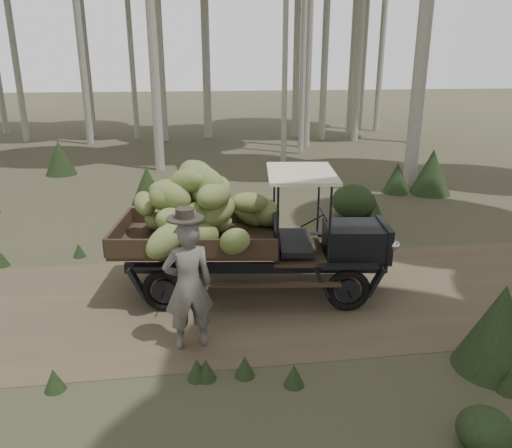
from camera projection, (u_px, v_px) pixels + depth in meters
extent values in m
plane|color=#473D2B|center=(145.00, 307.00, 8.40)|extent=(120.00, 120.00, 0.00)
cube|color=brown|center=(145.00, 306.00, 8.40)|extent=(70.00, 4.00, 0.01)
cube|color=black|center=(353.00, 240.00, 8.71)|extent=(1.09, 1.04, 0.53)
cube|color=black|center=(383.00, 240.00, 8.71)|extent=(0.23, 0.97, 0.60)
cube|color=black|center=(275.00, 235.00, 8.67)|extent=(0.26, 1.36, 0.53)
cube|color=#38281C|center=(198.00, 240.00, 8.70)|extent=(2.93, 2.10, 0.08)
cube|color=#38281C|center=(202.00, 215.00, 9.47)|extent=(2.70, 0.43, 0.31)
cube|color=#38281C|center=(191.00, 249.00, 7.81)|extent=(2.70, 0.43, 0.31)
cube|color=#38281C|center=(119.00, 231.00, 8.63)|extent=(0.29, 1.74, 0.31)
cube|color=beige|center=(301.00, 173.00, 8.33)|extent=(1.33, 1.78, 0.06)
cube|color=black|center=(256.00, 252.00, 9.17)|extent=(4.43, 0.70, 0.17)
cube|color=black|center=(256.00, 268.00, 8.47)|extent=(4.43, 0.70, 0.17)
torus|color=black|center=(333.00, 255.00, 9.63)|extent=(0.75, 0.23, 0.74)
torus|color=black|center=(348.00, 290.00, 8.16)|extent=(0.75, 0.23, 0.74)
torus|color=black|center=(178.00, 255.00, 9.62)|extent=(0.75, 0.23, 0.74)
torus|color=black|center=(164.00, 291.00, 8.15)|extent=(0.75, 0.23, 0.74)
sphere|color=beige|center=(382.00, 229.00, 9.11)|extent=(0.17, 0.17, 0.17)
sphere|color=beige|center=(395.00, 246.00, 8.28)|extent=(0.17, 0.17, 0.17)
ellipsoid|color=olive|center=(156.00, 219.00, 8.92)|extent=(0.53, 0.88, 0.49)
ellipsoid|color=olive|center=(249.00, 203.00, 8.93)|extent=(0.94, 0.74, 0.52)
ellipsoid|color=olive|center=(170.00, 195.00, 8.18)|extent=(0.91, 0.64, 0.65)
ellipsoid|color=olive|center=(192.00, 174.00, 8.40)|extent=(0.55, 0.68, 0.50)
ellipsoid|color=olive|center=(266.00, 212.00, 9.27)|extent=(0.69, 0.89, 0.69)
ellipsoid|color=olive|center=(175.00, 204.00, 8.69)|extent=(0.57, 0.72, 0.49)
ellipsoid|color=olive|center=(216.00, 185.00, 8.66)|extent=(0.68, 0.89, 0.41)
ellipsoid|color=olive|center=(185.00, 182.00, 8.31)|extent=(0.92, 0.89, 0.68)
ellipsoid|color=olive|center=(203.00, 235.00, 8.37)|extent=(0.80, 0.90, 0.61)
ellipsoid|color=olive|center=(172.00, 220.00, 8.05)|extent=(0.80, 0.88, 0.62)
ellipsoid|color=olive|center=(181.00, 192.00, 8.65)|extent=(0.96, 0.95, 0.60)
ellipsoid|color=olive|center=(205.00, 182.00, 8.31)|extent=(0.82, 0.71, 0.57)
ellipsoid|color=olive|center=(215.00, 221.00, 8.80)|extent=(0.81, 0.85, 0.50)
ellipsoid|color=olive|center=(145.00, 204.00, 8.61)|extent=(0.52, 0.81, 0.47)
ellipsoid|color=olive|center=(164.00, 194.00, 8.23)|extent=(0.71, 0.85, 0.59)
ellipsoid|color=olive|center=(205.00, 181.00, 8.26)|extent=(0.96, 0.88, 0.70)
ellipsoid|color=olive|center=(180.00, 229.00, 8.64)|extent=(0.95, 0.74, 0.52)
ellipsoid|color=olive|center=(197.00, 212.00, 8.30)|extent=(0.66, 0.84, 0.38)
ellipsoid|color=olive|center=(214.00, 195.00, 8.19)|extent=(0.83, 0.87, 0.47)
ellipsoid|color=olive|center=(200.00, 174.00, 8.40)|extent=(0.74, 0.97, 0.57)
ellipsoid|color=olive|center=(248.00, 213.00, 9.35)|extent=(0.81, 0.85, 0.62)
ellipsoid|color=olive|center=(217.00, 211.00, 8.48)|extent=(0.94, 0.93, 0.60)
ellipsoid|color=olive|center=(198.00, 190.00, 8.51)|extent=(0.77, 0.99, 0.57)
ellipsoid|color=olive|center=(194.00, 182.00, 8.29)|extent=(0.66, 0.82, 0.59)
ellipsoid|color=olive|center=(166.00, 240.00, 7.72)|extent=(0.94, 0.81, 0.73)
ellipsoid|color=olive|center=(234.00, 242.00, 7.73)|extent=(0.72, 0.89, 0.68)
imported|color=#5F5B57|center=(188.00, 286.00, 6.96)|extent=(0.77, 0.58, 1.92)
cylinder|color=#2F2821|center=(185.00, 218.00, 6.65)|extent=(0.59, 0.59, 0.03)
cylinder|color=#2F2821|center=(185.00, 214.00, 6.63)|extent=(0.30, 0.30, 0.15)
ellipsoid|color=#233319|center=(485.00, 431.00, 5.26)|extent=(0.59, 0.59, 0.48)
cone|color=#233319|center=(372.00, 204.00, 13.23)|extent=(0.54, 0.54, 0.60)
cone|color=#233319|center=(147.00, 185.00, 14.25)|extent=(0.97, 0.97, 1.08)
cone|color=#233319|center=(432.00, 172.00, 15.25)|extent=(1.24, 1.24, 1.38)
cone|color=#233319|center=(397.00, 178.00, 15.44)|extent=(0.85, 0.85, 0.95)
cone|color=#233319|center=(323.00, 173.00, 16.62)|extent=(0.67, 0.67, 0.74)
cone|color=#233319|center=(60.00, 158.00, 17.84)|extent=(1.09, 1.09, 1.21)
cone|color=#233319|center=(374.00, 222.00, 11.77)|extent=(0.57, 0.57, 0.63)
cone|color=#233319|center=(500.00, 328.00, 6.56)|extent=(1.10, 1.10, 1.22)
cone|color=#233319|center=(436.00, 176.00, 15.65)|extent=(0.87, 0.87, 0.96)
ellipsoid|color=#233319|center=(353.00, 201.00, 12.99)|extent=(1.09, 1.09, 0.87)
cone|color=#233319|center=(389.00, 231.00, 11.66)|extent=(0.27, 0.27, 0.30)
cone|color=#233319|center=(197.00, 369.00, 6.46)|extent=(0.27, 0.27, 0.30)
cone|color=#233319|center=(125.00, 242.00, 10.94)|extent=(0.27, 0.27, 0.30)
cone|color=#233319|center=(79.00, 250.00, 10.48)|extent=(0.27, 0.27, 0.30)
cone|color=#233319|center=(509.00, 382.00, 6.20)|extent=(0.27, 0.27, 0.30)
cone|color=#233319|center=(206.00, 369.00, 6.46)|extent=(0.27, 0.27, 0.30)
cone|color=#233319|center=(54.00, 380.00, 6.25)|extent=(0.27, 0.27, 0.30)
cone|color=#233319|center=(509.00, 371.00, 6.42)|extent=(0.27, 0.27, 0.30)
cone|color=#233319|center=(245.00, 366.00, 6.52)|extent=(0.27, 0.27, 0.30)
cone|color=#233319|center=(294.00, 375.00, 6.34)|extent=(0.27, 0.27, 0.30)
cone|color=#233319|center=(2.00, 259.00, 10.01)|extent=(0.27, 0.27, 0.30)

